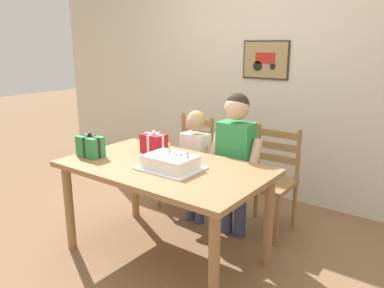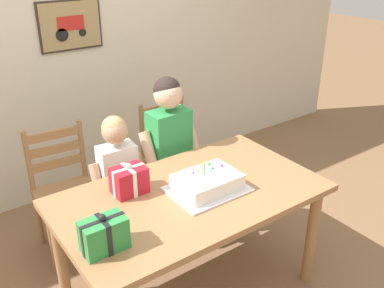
{
  "view_description": "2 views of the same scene",
  "coord_description": "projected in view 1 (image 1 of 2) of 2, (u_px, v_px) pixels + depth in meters",
  "views": [
    {
      "loc": [
        1.76,
        -2.03,
        1.63
      ],
      "look_at": [
        0.11,
        0.2,
        0.89
      ],
      "focal_mm": 35.38,
      "sensor_mm": 36.0,
      "label": 1
    },
    {
      "loc": [
        -1.24,
        -1.75,
        2.1
      ],
      "look_at": [
        0.08,
        0.09,
        1.01
      ],
      "focal_mm": 40.58,
      "sensor_mm": 36.0,
      "label": 2
    }
  ],
  "objects": [
    {
      "name": "child_older",
      "position": [
        235.0,
        151.0,
        3.14
      ],
      "size": [
        0.45,
        0.26,
        1.24
      ],
      "color": "#38426B",
      "rests_on": "ground"
    },
    {
      "name": "ground_plane",
      "position": [
        166.0,
        255.0,
        3.01
      ],
      "size": [
        20.0,
        20.0,
        0.0
      ],
      "primitive_type": "plane",
      "color": "#846042"
    },
    {
      "name": "child_younger",
      "position": [
        195.0,
        156.0,
        3.41
      ],
      "size": [
        0.39,
        0.23,
        1.06
      ],
      "color": "#38426B",
      "rests_on": "ground"
    },
    {
      "name": "back_wall",
      "position": [
        267.0,
        75.0,
        3.97
      ],
      "size": [
        6.4,
        0.11,
        2.6
      ],
      "color": "beige",
      "rests_on": "ground"
    },
    {
      "name": "chair_left",
      "position": [
        188.0,
        161.0,
        3.83
      ],
      "size": [
        0.45,
        0.45,
        0.92
      ],
      "color": "#996B42",
      "rests_on": "ground"
    },
    {
      "name": "gift_box_red_large",
      "position": [
        90.0,
        146.0,
        3.01
      ],
      "size": [
        0.22,
        0.13,
        0.2
      ],
      "color": "#2D8E42",
      "rests_on": "dining_table"
    },
    {
      "name": "chair_right",
      "position": [
        269.0,
        180.0,
        3.31
      ],
      "size": [
        0.42,
        0.42,
        0.92
      ],
      "color": "#996B42",
      "rests_on": "ground"
    },
    {
      "name": "birthday_cake",
      "position": [
        171.0,
        163.0,
        2.72
      ],
      "size": [
        0.44,
        0.34,
        0.19
      ],
      "color": "silver",
      "rests_on": "dining_table"
    },
    {
      "name": "dining_table",
      "position": [
        164.0,
        177.0,
        2.84
      ],
      "size": [
        1.55,
        0.9,
        0.75
      ],
      "color": "#9E7047",
      "rests_on": "ground"
    },
    {
      "name": "gift_box_beside_cake",
      "position": [
        154.0,
        143.0,
        3.12
      ],
      "size": [
        0.2,
        0.15,
        0.19
      ],
      "color": "red",
      "rests_on": "dining_table"
    }
  ]
}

